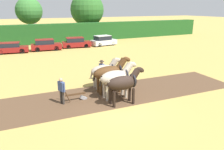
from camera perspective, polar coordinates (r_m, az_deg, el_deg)
ground_plane at (r=13.47m, az=3.32°, el=-8.61°), size 240.00×240.00×0.00m
plowed_furrow_strip at (r=14.44m, az=-15.23°, el=-7.37°), size 27.35×5.75×0.01m
hedgerow at (r=39.14m, az=-17.25°, el=10.23°), size 65.65×1.88×3.20m
tree_center at (r=42.94m, az=-20.86°, el=15.36°), size 4.66×4.66×7.61m
tree_center_right at (r=45.22m, az=-6.49°, el=16.58°), size 6.56×6.56×8.71m
draft_horse_lead_left at (r=13.53m, az=3.12°, el=-2.06°), size 2.69×1.02×2.39m
draft_horse_lead_right at (r=14.48m, az=1.21°, el=-0.66°), size 2.79×1.14×2.48m
draft_horse_trail_left at (r=15.44m, az=-0.44°, el=0.66°), size 2.97×1.12×2.58m
draft_horse_trail_right at (r=16.47m, az=-1.96°, el=1.11°), size 2.61×1.09×2.31m
plow at (r=14.57m, az=-9.02°, el=-5.38°), size 1.58×0.48×1.13m
farmer_at_plow at (r=13.99m, az=-13.05°, el=-3.55°), size 0.37×0.64×1.72m
farmer_beside_team at (r=18.01m, az=-2.69°, el=1.64°), size 0.44×0.66×1.75m
parked_car_left at (r=32.25m, az=-24.88°, el=6.44°), size 4.42×2.30×1.44m
parked_car_center_left at (r=32.65m, az=-16.91°, el=7.51°), size 4.31×2.25×1.58m
parked_car_center at (r=34.03m, az=-9.39°, el=8.35°), size 4.47×2.43×1.54m
parked_car_center_right at (r=35.38m, az=-2.26°, el=8.94°), size 4.24×2.39×1.60m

